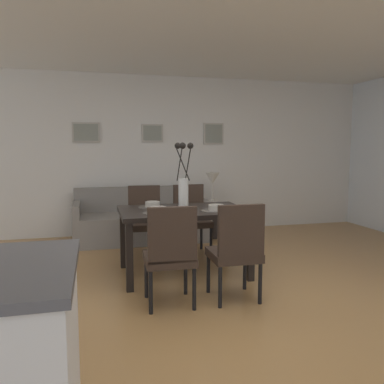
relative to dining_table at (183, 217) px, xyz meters
name	(u,v)px	position (x,y,z in m)	size (l,w,h in m)	color
ground_plane	(226,303)	(0.19, -0.93, -0.65)	(9.00, 9.00, 0.00)	#A87A47
back_wall_panel	(163,155)	(0.19, 2.32, 0.65)	(9.00, 0.10, 2.60)	silver
ceiling_panel	(215,17)	(0.19, -0.53, 1.99)	(9.00, 7.20, 0.08)	white
dining_table	(183,217)	(0.00, 0.00, 0.00)	(1.40, 0.93, 0.74)	black
dining_chair_near_left	(170,251)	(-0.32, -0.88, -0.14)	(0.45, 0.45, 0.92)	#33261E
dining_chair_near_right	(145,217)	(-0.32, 0.86, -0.14)	(0.46, 0.46, 0.92)	#33261E
dining_chair_far_left	(237,247)	(0.29, -0.90, -0.14)	(0.45, 0.45, 0.92)	#33261E
dining_chair_far_right	(191,215)	(0.31, 0.87, -0.14)	(0.47, 0.47, 0.92)	#33261E
centerpiece_vase	(183,184)	(0.00, 0.00, 0.37)	(0.21, 0.23, 0.73)	silver
placemat_near_left	(159,213)	(-0.32, -0.21, 0.09)	(0.32, 0.32, 0.01)	#4C4742
bowl_near_left	(158,209)	(-0.32, -0.21, 0.13)	(0.17, 0.17, 0.07)	#B2ADA3
placemat_near_right	(153,207)	(-0.32, 0.21, 0.09)	(0.32, 0.32, 0.01)	#4C4742
bowl_near_right	(152,204)	(-0.32, 0.21, 0.13)	(0.17, 0.17, 0.07)	#B2ADA3
placemat_far_left	(216,211)	(0.32, -0.21, 0.09)	(0.32, 0.32, 0.01)	#4C4742
bowl_far_left	(216,207)	(0.32, -0.21, 0.13)	(0.17, 0.17, 0.07)	#B2ADA3
sofa	(141,222)	(-0.26, 1.77, -0.37)	(2.01, 0.84, 0.80)	gray
side_table	(212,221)	(0.87, 1.70, -0.39)	(0.36, 0.36, 0.52)	black
table_lamp	(212,181)	(0.87, 1.70, 0.24)	(0.22, 0.22, 0.51)	beige
framed_picture_left	(86,132)	(-1.05, 2.25, 1.01)	(0.43, 0.03, 0.31)	#B2ADA3
framed_picture_center	(152,133)	(0.00, 2.25, 1.01)	(0.35, 0.03, 0.29)	#B2ADA3
framed_picture_right	(213,134)	(1.05, 2.25, 1.01)	(0.35, 0.03, 0.36)	#B2ADA3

